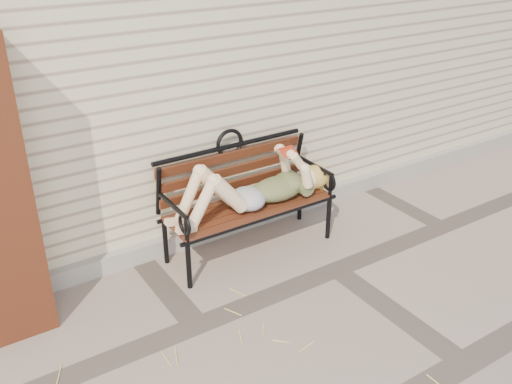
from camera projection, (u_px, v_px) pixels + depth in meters
ground at (336, 270)px, 4.54m from camera, size 80.00×80.00×0.00m
house_wall at (164, 21)px, 6.13m from camera, size 8.00×4.00×3.00m
foundation_strip at (268, 213)px, 5.24m from camera, size 8.00×0.10×0.15m
garden_bench at (243, 186)px, 4.64m from camera, size 1.52×0.61×0.99m
reading_woman at (253, 188)px, 4.54m from camera, size 1.44×0.33×0.45m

